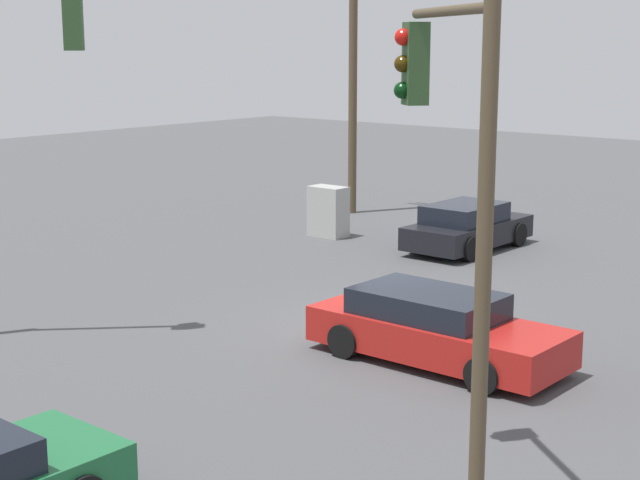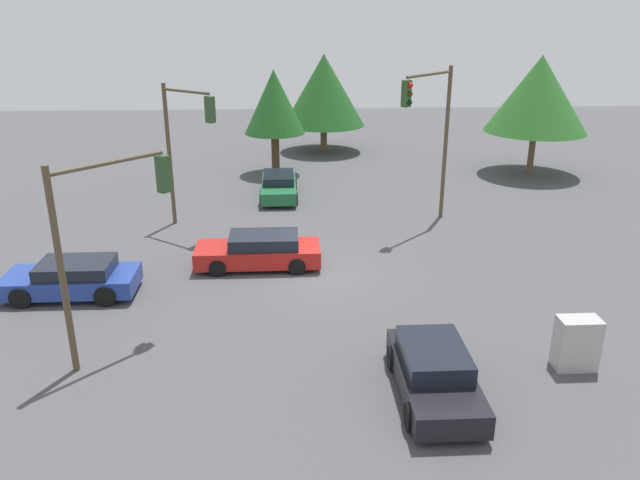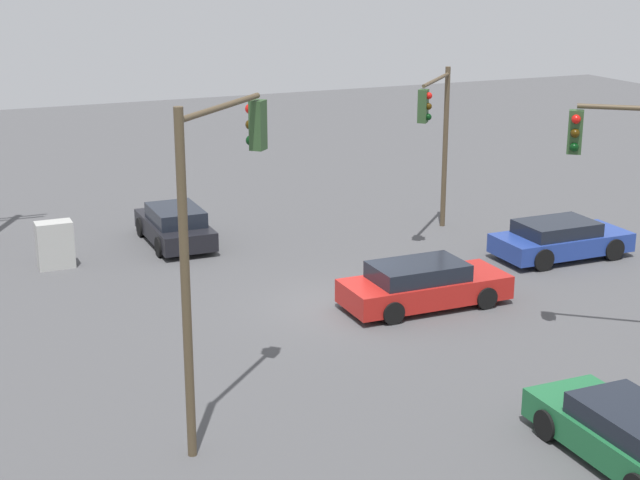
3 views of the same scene
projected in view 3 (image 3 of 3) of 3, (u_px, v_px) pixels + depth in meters
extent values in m
plane|color=#4C4C4F|center=(343.00, 306.00, 27.31)|extent=(80.00, 80.00, 0.00)
cube|color=black|center=(175.00, 229.00, 32.98)|extent=(1.77, 4.13, 0.61)
cube|color=black|center=(176.00, 215.00, 32.64)|extent=(1.56, 2.27, 0.50)
cylinder|color=black|center=(141.00, 227.00, 33.83)|extent=(0.22, 0.66, 0.66)
cylinder|color=black|center=(188.00, 222.00, 34.47)|extent=(0.22, 0.66, 0.66)
cylinder|color=black|center=(160.00, 247.00, 31.58)|extent=(0.22, 0.66, 0.66)
cylinder|color=black|center=(210.00, 241.00, 32.23)|extent=(0.22, 0.66, 0.66)
cube|color=#1E6638|center=(626.00, 439.00, 18.86)|extent=(1.75, 4.38, 0.61)
cube|color=black|center=(636.00, 420.00, 18.52)|extent=(1.54, 2.41, 0.42)
cylinder|color=black|center=(547.00, 425.00, 19.78)|extent=(0.22, 0.64, 0.64)
cylinder|color=black|center=(613.00, 410.00, 20.42)|extent=(0.22, 0.64, 0.64)
cube|color=red|center=(425.00, 289.00, 27.17)|extent=(4.67, 1.82, 0.65)
cube|color=black|center=(418.00, 271.00, 26.92)|extent=(2.57, 1.60, 0.46)
cylinder|color=black|center=(454.00, 279.00, 28.53)|extent=(0.63, 0.22, 0.63)
cylinder|color=black|center=(486.00, 298.00, 27.02)|extent=(0.63, 0.22, 0.63)
cylinder|color=black|center=(364.00, 293.00, 27.42)|extent=(0.63, 0.22, 0.63)
cylinder|color=black|center=(393.00, 313.00, 25.91)|extent=(0.63, 0.22, 0.63)
cube|color=#233D93|center=(561.00, 242.00, 31.47)|extent=(4.39, 1.92, 0.60)
cube|color=black|center=(557.00, 228.00, 31.24)|extent=(2.41, 1.69, 0.43)
cylinder|color=black|center=(578.00, 235.00, 32.84)|extent=(0.71, 0.22, 0.71)
cylinder|color=black|center=(614.00, 249.00, 31.23)|extent=(0.71, 0.22, 0.71)
cylinder|color=black|center=(509.00, 244.00, 31.80)|extent=(0.71, 0.22, 0.71)
cylinder|color=black|center=(543.00, 260.00, 30.19)|extent=(0.71, 0.22, 0.71)
cylinder|color=brown|center=(186.00, 290.00, 18.28)|extent=(0.18, 0.18, 6.88)
cylinder|color=brown|center=(221.00, 107.00, 18.87)|extent=(2.44, 2.47, 0.12)
cube|color=#2D4C28|center=(258.00, 125.00, 20.55)|extent=(0.44, 0.44, 1.05)
sphere|color=red|center=(250.00, 109.00, 20.51)|extent=(0.22, 0.22, 0.22)
sphere|color=#392605|center=(250.00, 125.00, 20.61)|extent=(0.22, 0.22, 0.22)
sphere|color=black|center=(251.00, 140.00, 20.71)|extent=(0.22, 0.22, 0.22)
cylinder|color=brown|center=(636.00, 108.00, 22.82)|extent=(2.17, 1.78, 0.12)
cube|color=#2D4C28|center=(575.00, 132.00, 23.34)|extent=(0.44, 0.43, 1.05)
sphere|color=red|center=(576.00, 119.00, 23.08)|extent=(0.22, 0.22, 0.22)
sphere|color=#392605|center=(575.00, 133.00, 23.18)|extent=(0.22, 0.22, 0.22)
sphere|color=black|center=(574.00, 147.00, 23.28)|extent=(0.22, 0.22, 0.22)
cylinder|color=brown|center=(445.00, 148.00, 34.41)|extent=(0.18, 0.18, 5.68)
cylinder|color=brown|center=(436.00, 80.00, 32.17)|extent=(2.40, 2.51, 0.12)
cube|color=#2D4C28|center=(423.00, 106.00, 30.83)|extent=(0.44, 0.44, 1.05)
sphere|color=red|center=(429.00, 96.00, 30.68)|extent=(0.22, 0.22, 0.22)
sphere|color=#392605|center=(428.00, 106.00, 30.78)|extent=(0.22, 0.22, 0.22)
sphere|color=black|center=(428.00, 117.00, 30.87)|extent=(0.22, 0.22, 0.22)
cube|color=#B2B2AD|center=(55.00, 245.00, 30.39)|extent=(1.11, 0.66, 1.48)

